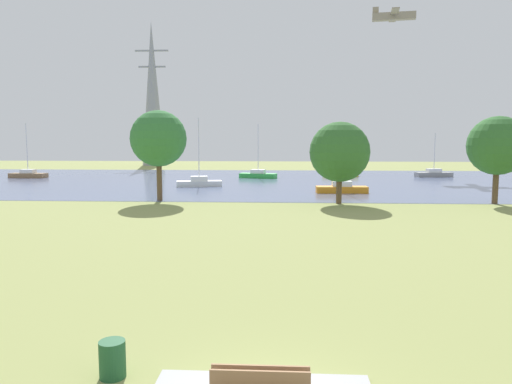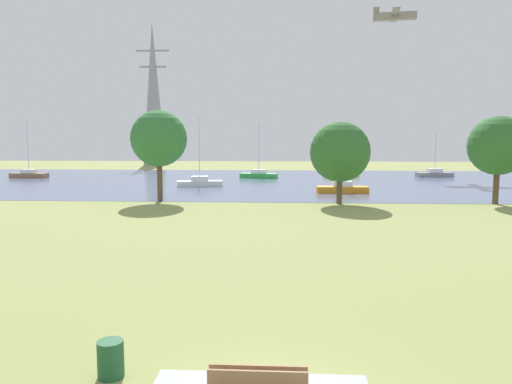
{
  "view_description": "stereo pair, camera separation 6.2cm",
  "coord_description": "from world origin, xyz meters",
  "px_view_note": "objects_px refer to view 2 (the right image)",
  "views": [
    {
      "loc": [
        0.39,
        -8.2,
        5.07
      ],
      "look_at": [
        -1.14,
        18.79,
        2.09
      ],
      "focal_mm": 33.74,
      "sensor_mm": 36.0,
      "label": 1
    },
    {
      "loc": [
        0.45,
        -8.2,
        5.07
      ],
      "look_at": [
        -1.14,
        18.79,
        2.09
      ],
      "focal_mm": 33.74,
      "sensor_mm": 36.0,
      "label": 2
    }
  ],
  "objects_px": {
    "litter_bin": "(111,359)",
    "tree_west_near": "(159,139)",
    "sailboat_gray": "(434,174)",
    "tree_east_near": "(340,152)",
    "sailboat_yellow": "(341,173)",
    "sailboat_white": "(200,182)",
    "sailboat_green": "(259,175)",
    "sailboat_brown": "(29,174)",
    "sailboat_orange": "(342,188)",
    "tree_west_far": "(498,146)",
    "electricity_pylon": "(153,94)",
    "light_aircraft": "(394,16)"
  },
  "relations": [
    {
      "from": "sailboat_green",
      "to": "sailboat_brown",
      "type": "bearing_deg",
      "value": -177.51
    },
    {
      "from": "sailboat_orange",
      "to": "sailboat_white",
      "type": "distance_m",
      "value": 15.48
    },
    {
      "from": "electricity_pylon",
      "to": "sailboat_gray",
      "type": "bearing_deg",
      "value": -30.57
    },
    {
      "from": "tree_east_near",
      "to": "tree_west_far",
      "type": "bearing_deg",
      "value": 2.19
    },
    {
      "from": "sailboat_white",
      "to": "sailboat_green",
      "type": "relative_size",
      "value": 1.05
    },
    {
      "from": "sailboat_orange",
      "to": "sailboat_brown",
      "type": "bearing_deg",
      "value": 158.2
    },
    {
      "from": "litter_bin",
      "to": "sailboat_gray",
      "type": "bearing_deg",
      "value": 66.98
    },
    {
      "from": "litter_bin",
      "to": "electricity_pylon",
      "type": "bearing_deg",
      "value": 104.56
    },
    {
      "from": "tree_east_near",
      "to": "sailboat_white",
      "type": "bearing_deg",
      "value": 135.96
    },
    {
      "from": "sailboat_gray",
      "to": "tree_east_near",
      "type": "xyz_separation_m",
      "value": [
        -15.83,
        -27.77,
        3.61
      ]
    },
    {
      "from": "tree_west_far",
      "to": "sailboat_yellow",
      "type": "bearing_deg",
      "value": 107.44
    },
    {
      "from": "sailboat_gray",
      "to": "sailboat_yellow",
      "type": "bearing_deg",
      "value": 177.35
    },
    {
      "from": "sailboat_gray",
      "to": "sailboat_yellow",
      "type": "height_order",
      "value": "sailboat_yellow"
    },
    {
      "from": "litter_bin",
      "to": "sailboat_white",
      "type": "height_order",
      "value": "sailboat_white"
    },
    {
      "from": "tree_east_near",
      "to": "tree_west_far",
      "type": "relative_size",
      "value": 0.94
    },
    {
      "from": "electricity_pylon",
      "to": "tree_east_near",
      "type": "bearing_deg",
      "value": -61.56
    },
    {
      "from": "litter_bin",
      "to": "light_aircraft",
      "type": "relative_size",
      "value": 0.09
    },
    {
      "from": "sailboat_green",
      "to": "electricity_pylon",
      "type": "bearing_deg",
      "value": 126.12
    },
    {
      "from": "litter_bin",
      "to": "tree_east_near",
      "type": "xyz_separation_m",
      "value": [
        8.02,
        28.36,
        3.66
      ]
    },
    {
      "from": "tree_east_near",
      "to": "light_aircraft",
      "type": "relative_size",
      "value": 0.76
    },
    {
      "from": "sailboat_orange",
      "to": "electricity_pylon",
      "type": "distance_m",
      "value": 57.62
    },
    {
      "from": "litter_bin",
      "to": "sailboat_gray",
      "type": "distance_m",
      "value": 60.98
    },
    {
      "from": "litter_bin",
      "to": "sailboat_yellow",
      "type": "distance_m",
      "value": 57.85
    },
    {
      "from": "sailboat_white",
      "to": "sailboat_gray",
      "type": "height_order",
      "value": "sailboat_white"
    },
    {
      "from": "sailboat_gray",
      "to": "tree_west_near",
      "type": "bearing_deg",
      "value": -138.65
    },
    {
      "from": "tree_east_near",
      "to": "litter_bin",
      "type": "bearing_deg",
      "value": -105.79
    },
    {
      "from": "sailboat_white",
      "to": "light_aircraft",
      "type": "bearing_deg",
      "value": 45.01
    },
    {
      "from": "tree_west_far",
      "to": "tree_east_near",
      "type": "bearing_deg",
      "value": -177.81
    },
    {
      "from": "sailboat_gray",
      "to": "electricity_pylon",
      "type": "distance_m",
      "value": 54.35
    },
    {
      "from": "sailboat_yellow",
      "to": "tree_west_far",
      "type": "height_order",
      "value": "tree_west_far"
    },
    {
      "from": "sailboat_green",
      "to": "light_aircraft",
      "type": "bearing_deg",
      "value": 35.14
    },
    {
      "from": "tree_west_near",
      "to": "litter_bin",
      "type": "bearing_deg",
      "value": -77.37
    },
    {
      "from": "sailboat_white",
      "to": "electricity_pylon",
      "type": "bearing_deg",
      "value": 111.23
    },
    {
      "from": "sailboat_white",
      "to": "sailboat_green",
      "type": "height_order",
      "value": "sailboat_white"
    },
    {
      "from": "sailboat_yellow",
      "to": "tree_west_near",
      "type": "distance_m",
      "value": 33.1
    },
    {
      "from": "sailboat_white",
      "to": "sailboat_brown",
      "type": "relative_size",
      "value": 1.02
    },
    {
      "from": "sailboat_gray",
      "to": "sailboat_green",
      "type": "height_order",
      "value": "sailboat_green"
    },
    {
      "from": "sailboat_brown",
      "to": "sailboat_green",
      "type": "height_order",
      "value": "sailboat_brown"
    },
    {
      "from": "sailboat_orange",
      "to": "tree_west_near",
      "type": "xyz_separation_m",
      "value": [
        -15.74,
        -6.67,
        4.64
      ]
    },
    {
      "from": "sailboat_brown",
      "to": "sailboat_orange",
      "type": "bearing_deg",
      "value": -21.8
    },
    {
      "from": "sailboat_brown",
      "to": "electricity_pylon",
      "type": "xyz_separation_m",
      "value": [
        8.32,
        31.32,
        13.19
      ]
    },
    {
      "from": "tree_east_near",
      "to": "sailboat_yellow",
      "type": "bearing_deg",
      "value": 83.05
    },
    {
      "from": "sailboat_yellow",
      "to": "tree_east_near",
      "type": "xyz_separation_m",
      "value": [
        -3.46,
        -28.34,
        3.61
      ]
    },
    {
      "from": "sailboat_brown",
      "to": "sailboat_green",
      "type": "xyz_separation_m",
      "value": [
        30.22,
        1.31,
        -0.0
      ]
    },
    {
      "from": "light_aircraft",
      "to": "tree_west_near",
      "type": "bearing_deg",
      "value": -125.5
    },
    {
      "from": "sailboat_orange",
      "to": "sailboat_brown",
      "type": "relative_size",
      "value": 0.86
    },
    {
      "from": "litter_bin",
      "to": "light_aircraft",
      "type": "distance_m",
      "value": 73.7
    },
    {
      "from": "sailboat_white",
      "to": "tree_west_near",
      "type": "height_order",
      "value": "tree_west_near"
    },
    {
      "from": "litter_bin",
      "to": "tree_west_near",
      "type": "distance_m",
      "value": 30.44
    },
    {
      "from": "litter_bin",
      "to": "sailboat_orange",
      "type": "relative_size",
      "value": 0.13
    }
  ]
}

